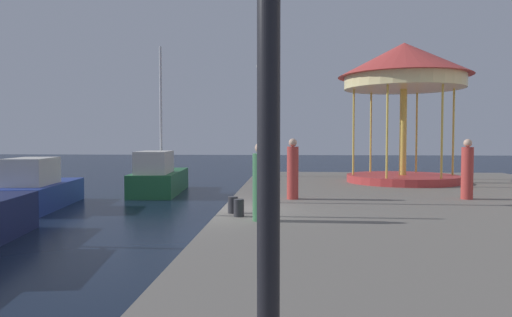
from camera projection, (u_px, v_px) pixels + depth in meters
name	position (u px, v px, depth m)	size (l,w,h in m)	color
ground_plane	(221.00, 241.00, 11.96)	(120.00, 120.00, 0.00)	black
quay_dock	(480.00, 228.00, 11.51)	(12.76, 26.71, 0.80)	slate
motorboat_blue	(37.00, 189.00, 17.56)	(2.58, 5.19, 1.89)	navy
sailboat_green	(159.00, 177.00, 22.09)	(2.36, 5.57, 6.97)	#236638
carousel	(404.00, 78.00, 19.05)	(5.29, 5.29, 5.65)	#B23333
lamp_post_mid_promenade	(263.00, 104.00, 13.07)	(0.36, 0.36, 3.97)	black
bollard_north	(233.00, 205.00, 11.33)	(0.24, 0.24, 0.40)	#2D2D33
bollard_center	(258.00, 177.00, 19.64)	(0.24, 0.24, 0.40)	#2D2D33
bollard_south	(239.00, 208.00, 10.85)	(0.24, 0.24, 0.40)	#2D2D33
person_by_the_water	(260.00, 184.00, 10.26)	(0.34, 0.34, 1.71)	#387247
person_mid_promenade	(467.00, 171.00, 13.90)	(0.34, 0.34, 1.78)	#B23833
person_near_carousel	(293.00, 171.00, 13.92)	(0.34, 0.34, 1.79)	#B23833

